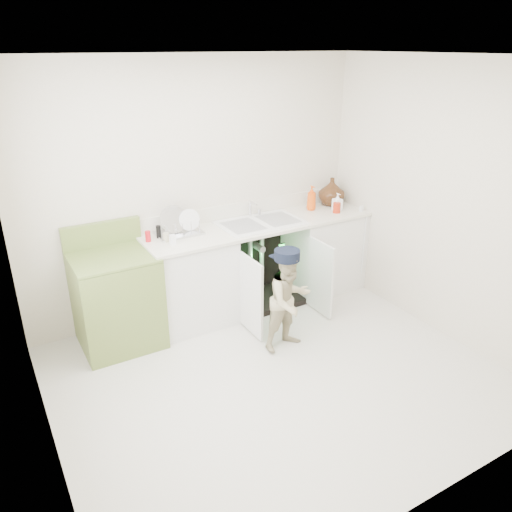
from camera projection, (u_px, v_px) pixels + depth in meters
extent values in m
plane|color=beige|center=(277.00, 376.00, 4.18)|extent=(3.50, 3.50, 0.00)
cube|color=beige|center=(197.00, 190.00, 4.88)|extent=(3.50, 2.50, 0.02)
cube|color=beige|center=(442.00, 330.00, 2.50)|extent=(3.50, 2.50, 0.02)
cube|color=beige|center=(25.00, 292.00, 2.88)|extent=(2.50, 3.00, 0.02)
cube|color=beige|center=(443.00, 202.00, 4.50)|extent=(2.50, 3.00, 0.02)
plane|color=white|center=(284.00, 55.00, 3.20)|extent=(3.50, 3.50, 0.00)
cube|color=white|center=(190.00, 282.00, 4.85)|extent=(0.80, 0.60, 0.86)
cube|color=white|center=(322.00, 251.00, 5.59)|extent=(0.80, 0.60, 0.86)
cube|color=black|center=(248.00, 257.00, 5.43)|extent=(0.80, 0.06, 0.86)
cube|color=black|center=(261.00, 299.00, 5.38)|extent=(0.80, 0.60, 0.06)
cylinder|color=gray|center=(250.00, 262.00, 5.26)|extent=(0.05, 0.05, 0.70)
cylinder|color=gray|center=(262.00, 259.00, 5.32)|extent=(0.05, 0.05, 0.70)
cylinder|color=gray|center=(258.00, 247.00, 5.18)|extent=(0.07, 0.18, 0.07)
cube|color=white|center=(251.00, 296.00, 4.65)|extent=(0.03, 0.40, 0.76)
cube|color=white|center=(320.00, 277.00, 5.02)|extent=(0.02, 0.40, 0.76)
cube|color=white|center=(261.00, 224.00, 5.04)|extent=(2.44, 0.64, 0.03)
cube|color=white|center=(247.00, 208.00, 5.24)|extent=(2.44, 0.02, 0.15)
cube|color=white|center=(261.00, 223.00, 5.04)|extent=(0.85, 0.55, 0.02)
cube|color=gray|center=(243.00, 226.00, 4.94)|extent=(0.34, 0.40, 0.01)
cube|color=gray|center=(278.00, 219.00, 5.13)|extent=(0.34, 0.40, 0.01)
cylinder|color=silver|center=(250.00, 209.00, 5.17)|extent=(0.03, 0.03, 0.17)
cylinder|color=silver|center=(253.00, 203.00, 5.10)|extent=(0.02, 0.14, 0.02)
cylinder|color=silver|center=(259.00, 212.00, 5.24)|extent=(0.04, 0.04, 0.06)
cylinder|color=white|center=(364.00, 244.00, 5.45)|extent=(0.01, 0.01, 0.70)
cube|color=white|center=(361.00, 209.00, 5.37)|extent=(0.04, 0.02, 0.06)
cube|color=silver|center=(179.00, 233.00, 4.74)|extent=(0.43, 0.28, 0.02)
cylinder|color=silver|center=(174.00, 226.00, 4.71)|extent=(0.27, 0.10, 0.26)
cylinder|color=white|center=(190.00, 224.00, 4.77)|extent=(0.21, 0.06, 0.21)
cylinder|color=silver|center=(165.00, 232.00, 4.55)|extent=(0.01, 0.01, 0.12)
cylinder|color=silver|center=(174.00, 231.00, 4.59)|extent=(0.01, 0.01, 0.12)
cylinder|color=silver|center=(183.00, 229.00, 4.63)|extent=(0.01, 0.01, 0.12)
cylinder|color=silver|center=(191.00, 228.00, 4.67)|extent=(0.01, 0.01, 0.12)
cylinder|color=silver|center=(199.00, 226.00, 4.71)|extent=(0.01, 0.01, 0.12)
imported|color=#462D14|center=(332.00, 191.00, 5.55)|extent=(0.29, 0.29, 0.31)
imported|color=#E64E0C|center=(311.00, 198.00, 5.38)|extent=(0.10, 0.10, 0.27)
imported|color=white|center=(337.00, 202.00, 5.38)|extent=(0.09, 0.09, 0.19)
cylinder|color=#B8290F|center=(337.00, 208.00, 5.32)|extent=(0.08, 0.08, 0.11)
cylinder|color=red|center=(148.00, 236.00, 4.55)|extent=(0.05, 0.05, 0.10)
cylinder|color=tan|center=(166.00, 237.00, 4.55)|extent=(0.06, 0.06, 0.08)
cylinder|color=black|center=(159.00, 232.00, 4.63)|extent=(0.04, 0.04, 0.12)
cube|color=white|center=(173.00, 240.00, 4.48)|extent=(0.05, 0.05, 0.09)
cube|color=olive|center=(117.00, 301.00, 4.50)|extent=(0.71, 0.65, 0.85)
cube|color=olive|center=(112.00, 257.00, 4.32)|extent=(0.71, 0.65, 0.02)
cube|color=olive|center=(102.00, 234.00, 4.50)|extent=(0.71, 0.06, 0.22)
cylinder|color=black|center=(96.00, 268.00, 4.12)|extent=(0.16, 0.16, 0.02)
cylinder|color=silver|center=(96.00, 267.00, 4.11)|extent=(0.19, 0.19, 0.01)
cylinder|color=black|center=(87.00, 255.00, 4.37)|extent=(0.16, 0.16, 0.02)
cylinder|color=silver|center=(87.00, 254.00, 4.37)|extent=(0.19, 0.19, 0.01)
cylinder|color=black|center=(137.00, 259.00, 4.28)|extent=(0.16, 0.16, 0.02)
cylinder|color=silver|center=(137.00, 258.00, 4.27)|extent=(0.19, 0.19, 0.01)
cylinder|color=black|center=(126.00, 247.00, 4.53)|extent=(0.16, 0.16, 0.02)
cylinder|color=silver|center=(126.00, 246.00, 4.53)|extent=(0.19, 0.19, 0.01)
imported|color=beige|center=(289.00, 301.00, 4.42)|extent=(0.49, 0.41, 0.94)
cylinder|color=black|center=(291.00, 255.00, 4.25)|extent=(0.24, 0.24, 0.09)
cube|color=black|center=(283.00, 255.00, 4.34)|extent=(0.18, 0.11, 0.01)
cube|color=black|center=(281.00, 250.00, 4.85)|extent=(0.07, 0.01, 0.14)
cube|color=#26F23F|center=(282.00, 250.00, 4.84)|extent=(0.06, 0.00, 0.12)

